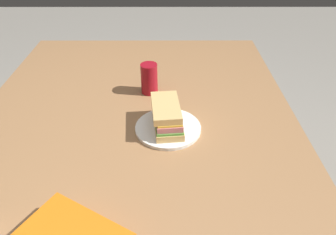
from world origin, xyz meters
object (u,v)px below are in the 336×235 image
(dining_table, at_px, (133,164))
(soda_can_red, at_px, (149,79))
(paper_plate, at_px, (168,128))
(sandwich, at_px, (167,116))

(dining_table, xyz_separation_m, soda_can_red, (0.34, -0.04, 0.13))
(soda_can_red, bearing_deg, paper_plate, -163.38)
(soda_can_red, bearing_deg, dining_table, 172.83)
(paper_plate, bearing_deg, soda_can_red, 16.62)
(paper_plate, height_order, sandwich, sandwich)
(dining_table, distance_m, soda_can_red, 0.37)
(dining_table, bearing_deg, sandwich, -49.96)
(paper_plate, xyz_separation_m, sandwich, (0.00, 0.00, 0.05))
(paper_plate, distance_m, soda_can_red, 0.26)
(paper_plate, height_order, soda_can_red, soda_can_red)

